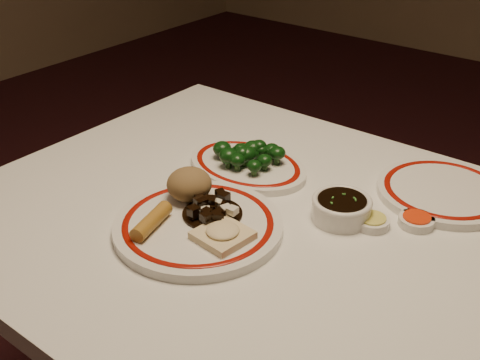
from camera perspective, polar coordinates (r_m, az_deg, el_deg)
name	(u,v)px	position (r m, az deg, el deg)	size (l,w,h in m)	color
dining_table	(280,267)	(1.14, 3.83, -8.24)	(1.20, 0.90, 0.75)	white
main_plate	(198,226)	(1.07, -3.99, -4.35)	(0.34, 0.34, 0.02)	white
rice_mound	(189,184)	(1.12, -4.83, -0.40)	(0.08, 0.08, 0.06)	olive
spring_roll	(152,221)	(1.05, -8.38, -3.89)	(0.03, 0.03, 0.10)	#B27D2B
fried_wonton	(223,233)	(1.02, -1.65, -5.09)	(0.09, 0.09, 0.02)	beige
stirfry_heap	(212,209)	(1.08, -2.71, -2.77)	(0.11, 0.11, 0.03)	black
broccoli_plate	(247,165)	(1.26, 0.71, 1.40)	(0.28, 0.25, 0.02)	white
broccoli_pile	(247,153)	(1.25, 0.64, 2.54)	(0.14, 0.12, 0.05)	#23471C
soy_bowl	(341,209)	(1.11, 9.59, -2.75)	(0.11, 0.11, 0.04)	white
sweet_sour_dish	(416,221)	(1.13, 16.38, -3.74)	(0.06, 0.06, 0.02)	white
mustard_dish	(372,222)	(1.10, 12.38, -3.88)	(0.06, 0.06, 0.02)	white
far_plate	(444,191)	(1.24, 18.74, -1.01)	(0.26, 0.26, 0.02)	white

